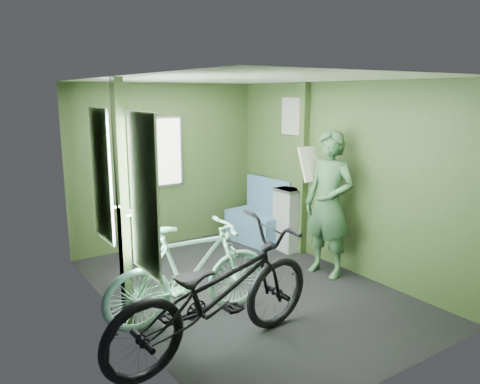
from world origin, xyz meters
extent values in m
plane|color=black|center=(0.00, 0.00, 0.00)|extent=(4.00, 4.00, 0.00)
cube|color=silver|center=(0.00, 0.00, 2.30)|extent=(2.80, 4.00, 0.02)
cube|color=#314620|center=(0.00, 2.00, 1.15)|extent=(2.80, 0.02, 2.30)
cube|color=#314620|center=(0.00, -2.00, 1.15)|extent=(2.80, 0.02, 2.30)
cube|color=#314620|center=(-1.40, 0.00, 1.15)|extent=(0.02, 4.00, 2.30)
cube|color=#314620|center=(1.40, 0.00, 1.15)|extent=(0.02, 4.00, 2.30)
cube|color=#314620|center=(-1.36, 0.00, 1.15)|extent=(0.08, 0.12, 2.30)
cube|color=silver|center=(-1.35, -0.55, 1.35)|extent=(0.02, 0.56, 1.34)
cube|color=silver|center=(-1.35, 0.55, 1.35)|extent=(0.02, 0.56, 1.34)
cube|color=white|center=(-1.34, -0.55, 1.88)|extent=(0.00, 0.12, 0.12)
cube|color=white|center=(-1.34, 0.55, 1.88)|extent=(0.00, 0.12, 0.12)
cylinder|color=silver|center=(-1.29, 0.00, 1.10)|extent=(0.03, 0.40, 0.03)
cube|color=#314620|center=(1.35, 0.60, 1.15)|extent=(0.10, 0.10, 2.30)
cube|color=white|center=(1.38, 0.90, 1.85)|extent=(0.02, 0.40, 0.50)
cube|color=silver|center=(0.00, 1.96, 1.35)|extent=(0.50, 0.02, 1.00)
imported|color=black|center=(-0.93, -0.95, 0.00)|extent=(2.14, 1.03, 1.15)
imported|color=#7BC5A1|center=(-0.86, -0.33, 0.00)|extent=(1.72, 0.73, 1.05)
imported|color=#315A36|center=(1.08, -0.17, 0.87)|extent=(0.53, 0.70, 1.74)
cube|color=silver|center=(1.03, 0.13, 1.32)|extent=(0.32, 0.20, 0.41)
cube|color=gray|center=(1.26, 0.79, 0.44)|extent=(0.26, 0.36, 0.88)
cube|color=#314D67|center=(1.12, 1.33, 0.22)|extent=(0.61, 0.94, 0.44)
cube|color=#314D67|center=(1.34, 1.33, 0.69)|extent=(0.18, 0.89, 0.49)
camera|label=1|loc=(-2.77, -4.05, 2.16)|focal=35.00mm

